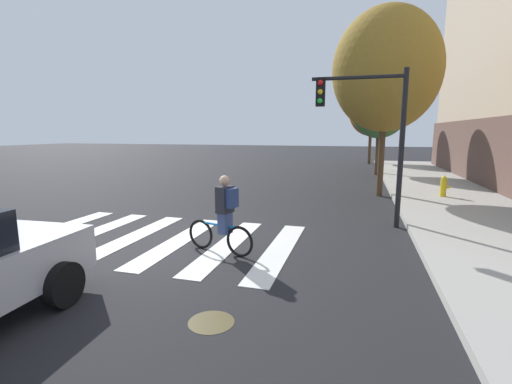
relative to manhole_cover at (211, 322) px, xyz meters
The scene contains 9 objects.
ground_plane 4.00m from the manhole_cover, 125.54° to the left, with size 120.00×120.00×0.00m, color black.
crosswalk_stripes 4.31m from the manhole_cover, 130.97° to the left, with size 6.70×4.12×0.01m.
manhole_cover is the anchor object (origin of this frame).
cyclist 2.96m from the manhole_cover, 107.22° to the left, with size 1.66×0.53×1.69m.
traffic_light_near 6.97m from the manhole_cover, 70.73° to the left, with size 2.47×0.28×4.20m.
fire_hydrant 11.83m from the manhole_cover, 64.90° to the left, with size 0.33×0.22×0.78m.
street_tree_near 12.37m from the manhole_cover, 76.11° to the left, with size 4.10×4.10×7.29m.
street_tree_mid 19.24m from the manhole_cover, 81.03° to the left, with size 3.49×3.49×6.21m.
street_tree_far 26.92m from the manhole_cover, 84.18° to the left, with size 3.57×3.57×6.36m.
Camera 1 is at (4.16, -7.47, 2.58)m, focal length 25.22 mm.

